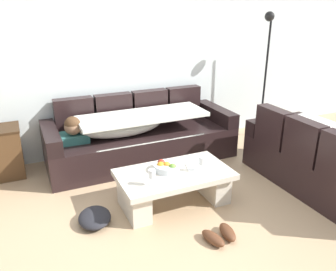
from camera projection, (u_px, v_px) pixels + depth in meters
name	position (u px, v px, depth m)	size (l,w,h in m)	color
ground_plane	(186.00, 223.00, 3.39)	(14.00, 14.00, 0.00)	tan
back_wall	(118.00, 57.00, 4.74)	(9.00, 0.10, 2.70)	silver
couch_along_wall	(138.00, 137.00, 4.69)	(2.54, 0.92, 0.88)	black
couch_near_window	(324.00, 162.00, 3.95)	(0.92, 1.86, 0.88)	black
coffee_table	(174.00, 184.00, 3.66)	(1.20, 0.68, 0.38)	beige
fruit_bowl	(166.00, 167.00, 3.63)	(0.28, 0.28, 0.10)	silver
wine_glass_near_left	(152.00, 174.00, 3.30)	(0.07, 0.07, 0.17)	silver
wine_glass_near_right	(202.00, 161.00, 3.58)	(0.07, 0.07, 0.17)	silver
open_magazine	(200.00, 167.00, 3.71)	(0.28, 0.21, 0.01)	white
floor_lamp	(265.00, 69.00, 5.21)	(0.33, 0.31, 1.95)	black
pair_of_shoes	(220.00, 235.00, 3.15)	(0.34, 0.31, 0.09)	#59331E
crumpled_garment	(95.00, 218.00, 3.38)	(0.40, 0.32, 0.12)	#232328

